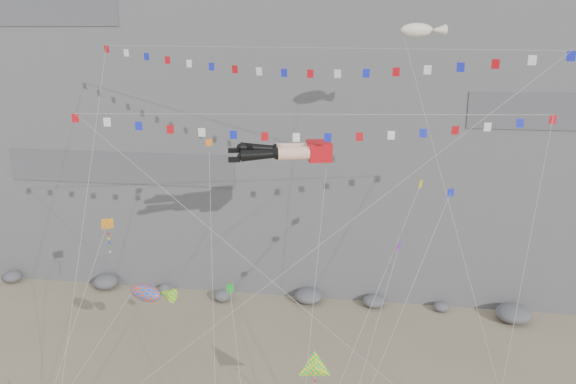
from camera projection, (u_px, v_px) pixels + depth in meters
The scene contains 14 objects.
cliff at pixel (327, 25), 59.78m from camera, with size 80.00×28.00×50.00m, color slate.
talus_boulders at pixel (309, 296), 52.16m from camera, with size 60.00×3.00×1.20m, color #5E5E63, non-canonical shape.
legs_kite at pixel (291, 152), 37.60m from camera, with size 7.10×17.16×22.89m.
flag_banner_upper at pixel (297, 48), 37.31m from camera, with size 31.54×17.28×29.36m.
flag_banner_lower at pixel (313, 115), 35.31m from camera, with size 29.92×8.82×23.20m.
harlequin_kite at pixel (107, 225), 39.42m from camera, with size 2.65×9.19×14.01m.
fish_windsock at pixel (145, 293), 35.97m from camera, with size 7.59×7.11×11.46m.
delta_kite at pixel (315, 369), 32.82m from camera, with size 2.28×7.05×8.38m.
blimp_windsock at pixel (417, 31), 37.28m from camera, with size 8.43×12.08×27.44m.
small_kite_a at pixel (209, 150), 38.82m from camera, with size 4.41×14.27×21.96m.
small_kite_b at pixel (398, 251), 35.42m from camera, with size 4.16×9.36×14.56m.
small_kite_c at pixel (230, 291), 34.43m from camera, with size 3.84×8.81×12.50m.
small_kite_d at pixel (419, 188), 37.88m from camera, with size 7.56×14.21×20.83m.
small_kite_e at pixel (448, 199), 34.16m from camera, with size 7.10×9.34×18.30m.
Camera 1 is at (5.04, -30.31, 24.16)m, focal length 35.00 mm.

